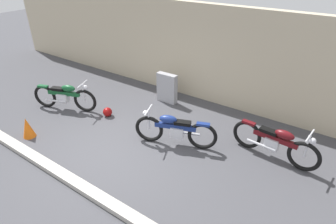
# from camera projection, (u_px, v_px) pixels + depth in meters

# --- Properties ---
(ground_plane) EXTENTS (40.00, 40.00, 0.00)m
(ground_plane) POSITION_uv_depth(u_px,v_px,m) (116.00, 151.00, 6.96)
(ground_plane) COLOR #47474C
(building_wall) EXTENTS (18.00, 0.30, 2.98)m
(building_wall) POSITION_uv_depth(u_px,v_px,m) (197.00, 52.00, 8.95)
(building_wall) COLOR beige
(building_wall) RESTS_ON ground_plane
(curb_strip) EXTENTS (18.00, 0.24, 0.12)m
(curb_strip) POSITION_uv_depth(u_px,v_px,m) (71.00, 180.00, 5.98)
(curb_strip) COLOR #B7B2A8
(curb_strip) RESTS_ON ground_plane
(stone_marker) EXTENTS (0.67, 0.22, 0.95)m
(stone_marker) POSITION_uv_depth(u_px,v_px,m) (167.00, 88.00, 9.01)
(stone_marker) COLOR #9E9EA3
(stone_marker) RESTS_ON ground_plane
(helmet) EXTENTS (0.27, 0.27, 0.27)m
(helmet) POSITION_uv_depth(u_px,v_px,m) (108.00, 112.00, 8.36)
(helmet) COLOR maroon
(helmet) RESTS_ON ground_plane
(traffic_cone) EXTENTS (0.32, 0.32, 0.55)m
(traffic_cone) POSITION_uv_depth(u_px,v_px,m) (28.00, 128.00, 7.36)
(traffic_cone) COLOR orange
(traffic_cone) RESTS_ON ground_plane
(motorcycle_blue) EXTENTS (1.97, 0.92, 0.93)m
(motorcycle_blue) POSITION_uv_depth(u_px,v_px,m) (175.00, 130.00, 6.97)
(motorcycle_blue) COLOR black
(motorcycle_blue) RESTS_ON ground_plane
(motorcycle_green) EXTENTS (1.94, 0.95, 0.92)m
(motorcycle_green) POSITION_uv_depth(u_px,v_px,m) (65.00, 96.00, 8.58)
(motorcycle_green) COLOR black
(motorcycle_green) RESTS_ON ground_plane
(motorcycle_maroon) EXTENTS (2.06, 0.58, 0.93)m
(motorcycle_maroon) POSITION_uv_depth(u_px,v_px,m) (275.00, 142.00, 6.51)
(motorcycle_maroon) COLOR black
(motorcycle_maroon) RESTS_ON ground_plane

